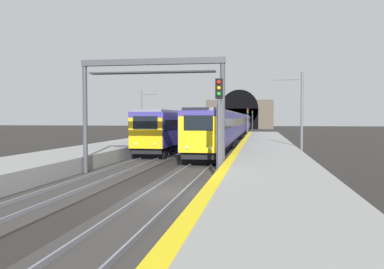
{
  "coord_description": "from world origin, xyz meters",
  "views": [
    {
      "loc": [
        -17.27,
        -3.96,
        3.31
      ],
      "look_at": [
        15.49,
        1.48,
        1.99
      ],
      "focal_mm": 38.34,
      "sensor_mm": 36.0,
      "label": 1
    }
  ],
  "objects": [
    {
      "name": "overhead_signal_gantry",
      "position": [
        6.13,
        2.32,
        5.15
      ],
      "size": [
        0.7,
        8.61,
        6.79
      ],
      "color": "#3F3F47",
      "rests_on": "ground_plane"
    },
    {
      "name": "train_main_approaching",
      "position": [
        50.23,
        0.0,
        2.33
      ],
      "size": [
        81.66,
        2.87,
        4.03
      ],
      "rotation": [
        0.0,
        0.0,
        3.14
      ],
      "color": "navy",
      "rests_on": "ground_plane"
    },
    {
      "name": "railway_signal_near",
      "position": [
        4.04,
        -1.85,
        3.24
      ],
      "size": [
        0.39,
        0.38,
        5.37
      ],
      "rotation": [
        0.0,
        0.0,
        3.14
      ],
      "color": "#4C4C54",
      "rests_on": "ground_plane"
    },
    {
      "name": "platform_right_edge_strip",
      "position": [
        0.0,
        -2.3,
        0.95
      ],
      "size": [
        112.0,
        0.5,
        0.01
      ],
      "primitive_type": "cube",
      "color": "yellow",
      "rests_on": "platform_right"
    },
    {
      "name": "railway_signal_mid",
      "position": [
        54.09,
        -1.85,
        3.06
      ],
      "size": [
        0.39,
        0.38,
        5.04
      ],
      "rotation": [
        0.0,
        0.0,
        3.14
      ],
      "color": "#4C4C54",
      "rests_on": "ground_plane"
    },
    {
      "name": "track_adjacent_line",
      "position": [
        0.0,
        4.64,
        0.04
      ],
      "size": [
        160.0,
        3.17,
        0.21
      ],
      "color": "#383533",
      "rests_on": "ground_plane"
    },
    {
      "name": "train_adjacent_platform",
      "position": [
        32.6,
        4.64,
        2.28
      ],
      "size": [
        39.29,
        2.91,
        4.91
      ],
      "rotation": [
        0.0,
        0.0,
        3.14
      ],
      "color": "navy",
      "rests_on": "ground_plane"
    },
    {
      "name": "catenary_mast_far",
      "position": [
        36.91,
        11.98,
        3.7
      ],
      "size": [
        0.22,
        2.34,
        7.17
      ],
      "color": "#595B60",
      "rests_on": "ground_plane"
    },
    {
      "name": "tunnel_portal",
      "position": [
        109.28,
        2.32,
        4.52
      ],
      "size": [
        2.11,
        20.62,
        12.04
      ],
      "color": "#51473D",
      "rests_on": "ground_plane"
    },
    {
      "name": "platform_right",
      "position": [
        0.0,
        -4.52,
        0.47
      ],
      "size": [
        112.0,
        4.94,
        0.94
      ],
      "primitive_type": "cube",
      "color": "gray",
      "rests_on": "ground_plane"
    },
    {
      "name": "track_main_line",
      "position": [
        0.0,
        0.0,
        0.04
      ],
      "size": [
        160.0,
        2.88,
        0.21
      ],
      "color": "#383533",
      "rests_on": "ground_plane"
    },
    {
      "name": "ground_plane",
      "position": [
        0.0,
        0.0,
        0.0
      ],
      "size": [
        320.0,
        320.0,
        0.0
      ],
      "primitive_type": "plane",
      "color": "#282623"
    },
    {
      "name": "catenary_mast_near",
      "position": [
        17.76,
        -7.34,
        3.69
      ],
      "size": [
        0.22,
        2.45,
        7.13
      ],
      "color": "#595B60",
      "rests_on": "ground_plane"
    },
    {
      "name": "railway_signal_far",
      "position": [
        98.94,
        -1.85,
        3.3
      ],
      "size": [
        0.39,
        0.38,
        5.48
      ],
      "rotation": [
        0.0,
        0.0,
        3.14
      ],
      "color": "#38383D",
      "rests_on": "ground_plane"
    }
  ]
}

